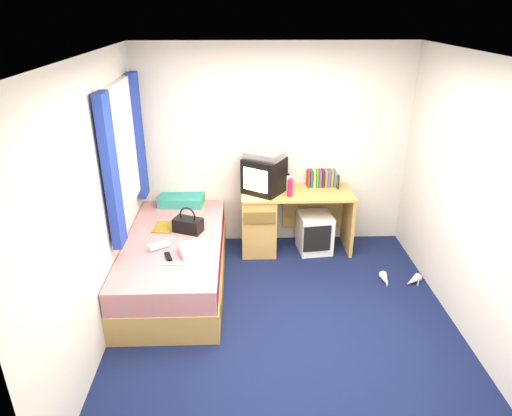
{
  "coord_description": "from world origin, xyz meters",
  "views": [
    {
      "loc": [
        -0.39,
        -3.49,
        2.75
      ],
      "look_at": [
        -0.25,
        0.7,
        0.87
      ],
      "focal_mm": 32.0,
      "sensor_mm": 36.0,
      "label": 1
    }
  ],
  "objects_px": {
    "bed": "(175,261)",
    "crt_tv": "(264,175)",
    "handbag": "(188,224)",
    "colour_swatch_fan": "(174,264)",
    "remote_control": "(168,257)",
    "desk": "(273,218)",
    "magazine": "(164,227)",
    "picture_frame": "(338,182)",
    "vcr": "(264,155)",
    "pillow": "(182,199)",
    "white_heels": "(399,280)",
    "storage_cube": "(315,233)",
    "aerosol_can": "(288,183)",
    "water_bottle": "(159,246)",
    "towel": "(194,249)",
    "pink_water_bottle": "(290,188)"
  },
  "relations": [
    {
      "from": "bed",
      "to": "crt_tv",
      "type": "bearing_deg",
      "value": 37.21
    },
    {
      "from": "handbag",
      "to": "colour_swatch_fan",
      "type": "height_order",
      "value": "handbag"
    },
    {
      "from": "crt_tv",
      "to": "remote_control",
      "type": "relative_size",
      "value": 3.44
    },
    {
      "from": "desk",
      "to": "magazine",
      "type": "distance_m",
      "value": 1.32
    },
    {
      "from": "picture_frame",
      "to": "colour_swatch_fan",
      "type": "bearing_deg",
      "value": -134.71
    },
    {
      "from": "vcr",
      "to": "handbag",
      "type": "height_order",
      "value": "vcr"
    },
    {
      "from": "pillow",
      "to": "white_heels",
      "type": "bearing_deg",
      "value": -22.49
    },
    {
      "from": "pillow",
      "to": "desk",
      "type": "xyz_separation_m",
      "value": [
        1.1,
        -0.16,
        -0.19
      ]
    },
    {
      "from": "desk",
      "to": "remote_control",
      "type": "height_order",
      "value": "desk"
    },
    {
      "from": "desk",
      "to": "storage_cube",
      "type": "bearing_deg",
      "value": -7.45
    },
    {
      "from": "aerosol_can",
      "to": "colour_swatch_fan",
      "type": "height_order",
      "value": "aerosol_can"
    },
    {
      "from": "handbag",
      "to": "water_bottle",
      "type": "height_order",
      "value": "handbag"
    },
    {
      "from": "colour_swatch_fan",
      "to": "desk",
      "type": "bearing_deg",
      "value": 51.01
    },
    {
      "from": "vcr",
      "to": "picture_frame",
      "type": "xyz_separation_m",
      "value": [
        0.89,
        0.1,
        -0.38
      ]
    },
    {
      "from": "desk",
      "to": "water_bottle",
      "type": "distance_m",
      "value": 1.54
    },
    {
      "from": "towel",
      "to": "remote_control",
      "type": "height_order",
      "value": "towel"
    },
    {
      "from": "storage_cube",
      "to": "water_bottle",
      "type": "bearing_deg",
      "value": -158.85
    },
    {
      "from": "vcr",
      "to": "remote_control",
      "type": "xyz_separation_m",
      "value": [
        -0.97,
        -1.13,
        -0.65
      ]
    },
    {
      "from": "vcr",
      "to": "magazine",
      "type": "height_order",
      "value": "vcr"
    },
    {
      "from": "bed",
      "to": "white_heels",
      "type": "height_order",
      "value": "bed"
    },
    {
      "from": "bed",
      "to": "vcr",
      "type": "bearing_deg",
      "value": 37.28
    },
    {
      "from": "aerosol_can",
      "to": "colour_swatch_fan",
      "type": "xyz_separation_m",
      "value": [
        -1.19,
        -1.3,
        -0.3
      ]
    },
    {
      "from": "towel",
      "to": "magazine",
      "type": "distance_m",
      "value": 0.68
    },
    {
      "from": "storage_cube",
      "to": "remote_control",
      "type": "height_order",
      "value": "remote_control"
    },
    {
      "from": "pillow",
      "to": "colour_swatch_fan",
      "type": "relative_size",
      "value": 2.39
    },
    {
      "from": "remote_control",
      "to": "magazine",
      "type": "bearing_deg",
      "value": 82.87
    },
    {
      "from": "water_bottle",
      "to": "aerosol_can",
      "type": "bearing_deg",
      "value": 36.1
    },
    {
      "from": "picture_frame",
      "to": "handbag",
      "type": "distance_m",
      "value": 1.86
    },
    {
      "from": "handbag",
      "to": "magazine",
      "type": "xyz_separation_m",
      "value": [
        -0.27,
        0.09,
        -0.07
      ]
    },
    {
      "from": "magazine",
      "to": "vcr",
      "type": "bearing_deg",
      "value": 23.81
    },
    {
      "from": "crt_tv",
      "to": "picture_frame",
      "type": "bearing_deg",
      "value": 40.95
    },
    {
      "from": "storage_cube",
      "to": "crt_tv",
      "type": "xyz_separation_m",
      "value": [
        -0.61,
        0.07,
        0.72
      ]
    },
    {
      "from": "storage_cube",
      "to": "pillow",
      "type": "bearing_deg",
      "value": 165.35
    },
    {
      "from": "aerosol_can",
      "to": "water_bottle",
      "type": "relative_size",
      "value": 0.92
    },
    {
      "from": "crt_tv",
      "to": "handbag",
      "type": "xyz_separation_m",
      "value": [
        -0.83,
        -0.58,
        -0.33
      ]
    },
    {
      "from": "handbag",
      "to": "magazine",
      "type": "distance_m",
      "value": 0.3
    },
    {
      "from": "white_heels",
      "to": "remote_control",
      "type": "bearing_deg",
      "value": -173.03
    },
    {
      "from": "colour_swatch_fan",
      "to": "storage_cube",
      "type": "bearing_deg",
      "value": 38.12
    },
    {
      "from": "bed",
      "to": "desk",
      "type": "distance_m",
      "value": 1.32
    },
    {
      "from": "vcr",
      "to": "water_bottle",
      "type": "xyz_separation_m",
      "value": [
        -1.09,
        -0.96,
        -0.62
      ]
    },
    {
      "from": "storage_cube",
      "to": "white_heels",
      "type": "bearing_deg",
      "value": -49.99
    },
    {
      "from": "storage_cube",
      "to": "magazine",
      "type": "height_order",
      "value": "magazine"
    },
    {
      "from": "pink_water_bottle",
      "to": "towel",
      "type": "bearing_deg",
      "value": -138.1
    },
    {
      "from": "magazine",
      "to": "remote_control",
      "type": "distance_m",
      "value": 0.65
    },
    {
      "from": "storage_cube",
      "to": "aerosol_can",
      "type": "distance_m",
      "value": 0.7
    },
    {
      "from": "aerosol_can",
      "to": "water_bottle",
      "type": "distance_m",
      "value": 1.72
    },
    {
      "from": "pillow",
      "to": "aerosol_can",
      "type": "relative_size",
      "value": 2.85
    },
    {
      "from": "storage_cube",
      "to": "towel",
      "type": "relative_size",
      "value": 1.74
    },
    {
      "from": "pink_water_bottle",
      "to": "white_heels",
      "type": "xyz_separation_m",
      "value": [
        1.13,
        -0.69,
        -0.81
      ]
    },
    {
      "from": "picture_frame",
      "to": "remote_control",
      "type": "distance_m",
      "value": 2.24
    }
  ]
}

